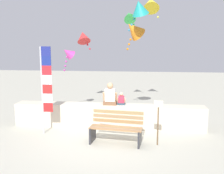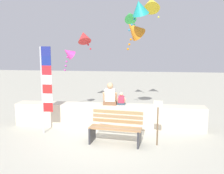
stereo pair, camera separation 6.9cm
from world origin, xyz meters
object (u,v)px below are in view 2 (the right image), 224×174
Objects in this scene: person_adult at (110,96)px; kite_green at (130,16)px; kite_red at (84,37)px; kite_teal at (139,8)px; kite_magenta at (68,53)px; sign_post at (158,119)px; person_child at (121,100)px; kite_yellow at (151,3)px; flag_banner at (45,84)px; kite_orange at (134,29)px; park_bench at (116,129)px.

person_adult is 0.67× the size of kite_green.
kite_red is 0.87× the size of kite_teal.
sign_post is at bearing -40.95° from kite_magenta.
person_adult is 0.72× the size of kite_magenta.
person_child is 0.41× the size of kite_yellow.
flag_banner is 2.85× the size of kite_red.
kite_yellow is 0.87× the size of kite_orange.
kite_green reaches higher than flag_banner.
flag_banner is 2.63× the size of kite_magenta.
kite_red is at bearing 81.72° from kite_magenta.
sign_post is (1.02, -4.26, -3.21)m from kite_green.
kite_magenta is (-2.18, 2.84, 2.04)m from park_bench.
kite_red is at bearing 117.15° from person_adult.
kite_magenta reaches higher than flag_banner.
kite_yellow is (3.26, 3.44, 2.86)m from flag_banner.
kite_yellow is at bearing 92.01° from sign_post.
kite_yellow is 3.27m from kite_red.
person_child is 3.03m from kite_magenta.
kite_orange is at bearing -38.82° from kite_red.
kite_teal is at bearing -102.60° from kite_yellow.
kite_green is 1.69m from kite_orange.
sign_post is at bearing -76.52° from kite_green.
person_adult reaches higher than park_bench.
park_bench is 1.21m from sign_post.
person_adult is 1.76× the size of person_child.
kite_teal is (-0.44, -1.99, -0.44)m from kite_yellow.
park_bench is at bearing -66.78° from kite_red.
person_adult is 4.43m from kite_yellow.
flag_banner is 3.55m from sign_post.
kite_teal is at bearing -78.93° from kite_green.
kite_magenta is 2.70m from kite_orange.
kite_yellow is at bearing 46.52° from flag_banner.
person_adult is 2.67m from kite_orange.
kite_orange is at bearing -4.14° from kite_magenta.
flag_banner is at bearing -154.63° from person_adult.
kite_green is at bearing -8.44° from kite_red.
person_child is 2.53m from flag_banner.
kite_green is 1.17× the size of kite_red.
kite_orange is at bearing 82.02° from park_bench.
kite_teal reaches higher than park_bench.
park_bench is 4.12m from kite_teal.
park_bench is at bearing -106.25° from kite_teal.
kite_magenta is 3.27m from kite_teal.
sign_post is (1.16, -0.06, 0.34)m from park_bench.
kite_magenta is 1.09× the size of kite_red.
person_adult is 0.73× the size of kite_yellow.
person_child is at bearing 21.59° from flag_banner.
person_adult reaches higher than person_child.
kite_teal is at bearing 106.08° from sign_post.
kite_magenta is 1.02× the size of kite_yellow.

